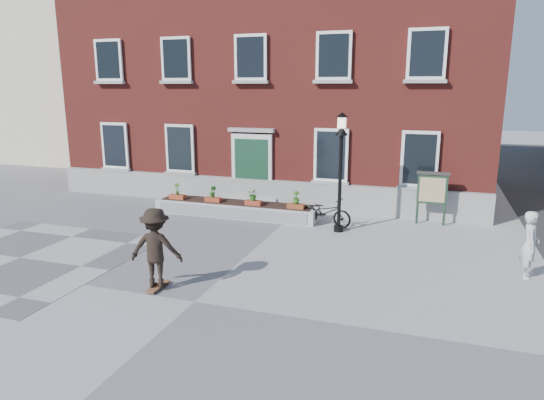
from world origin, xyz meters
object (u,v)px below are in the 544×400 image
(bystander, at_px, (530,245))
(bicycle, at_px, (326,212))
(notice_board, at_px, (432,189))
(skateboarder, at_px, (156,248))
(lamp_post, at_px, (341,156))

(bystander, bearing_deg, bicycle, 67.14)
(bystander, relative_size, notice_board, 0.92)
(bystander, relative_size, skateboarder, 0.87)
(bystander, distance_m, notice_board, 4.93)
(bystander, height_order, lamp_post, lamp_post)
(bicycle, distance_m, bystander, 6.58)
(bystander, distance_m, lamp_post, 6.06)
(lamp_post, distance_m, skateboarder, 7.00)
(bicycle, bearing_deg, notice_board, -58.35)
(skateboarder, bearing_deg, lamp_post, 62.15)
(bystander, height_order, skateboarder, skateboarder)
(bystander, bearing_deg, notice_board, 33.44)
(notice_board, relative_size, skateboarder, 0.94)
(notice_board, bearing_deg, bystander, -60.75)
(skateboarder, bearing_deg, bystander, 23.00)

